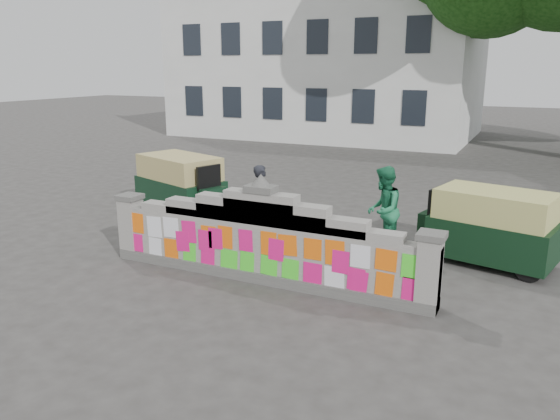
{
  "coord_description": "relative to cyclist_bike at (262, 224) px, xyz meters",
  "views": [
    {
      "loc": [
        4.4,
        -8.39,
        3.86
      ],
      "look_at": [
        -0.1,
        1.0,
        1.1
      ],
      "focal_mm": 35.0,
      "sensor_mm": 36.0,
      "label": 1
    }
  ],
  "objects": [
    {
      "name": "cyclist_rider",
      "position": [
        0.0,
        0.0,
        0.31
      ],
      "size": [
        0.53,
        0.64,
        1.52
      ],
      "primitive_type": "imported",
      "rotation": [
        0.0,
        0.0,
        1.9
      ],
      "color": "black",
      "rests_on": "ground"
    },
    {
      "name": "cyclist_bike",
      "position": [
        0.0,
        0.0,
        0.0
      ],
      "size": [
        1.81,
        1.12,
        0.9
      ],
      "primitive_type": "imported",
      "rotation": [
        0.0,
        0.0,
        1.9
      ],
      "color": "black",
      "rests_on": "ground"
    },
    {
      "name": "rickshaw_right",
      "position": [
        4.68,
        0.82,
        0.33
      ],
      "size": [
        2.79,
        1.74,
        1.5
      ],
      "rotation": [
        0.0,
        0.0,
        2.92
      ],
      "color": "black",
      "rests_on": "ground"
    },
    {
      "name": "rickshaw_left",
      "position": [
        -3.09,
        1.31,
        0.36
      ],
      "size": [
        2.91,
        2.04,
        1.56
      ],
      "rotation": [
        0.0,
        0.0,
        -0.34
      ],
      "color": "black",
      "rests_on": "ground"
    },
    {
      "name": "building",
      "position": [
        -5.99,
        20.02,
        3.57
      ],
      "size": [
        16.0,
        10.0,
        8.9
      ],
      "color": "silver",
      "rests_on": "ground"
    },
    {
      "name": "parapet_wall",
      "position": [
        1.01,
        -1.97,
        0.3
      ],
      "size": [
        6.48,
        0.44,
        2.01
      ],
      "color": "#4C4C49",
      "rests_on": "ground"
    },
    {
      "name": "pedestrian",
      "position": [
        2.58,
        0.57,
        0.48
      ],
      "size": [
        0.79,
        0.97,
        1.85
      ],
      "primitive_type": "imported",
      "rotation": [
        0.0,
        0.0,
        -1.47
      ],
      "color": "#217B4F",
      "rests_on": "ground"
    },
    {
      "name": "ground",
      "position": [
        1.01,
        -1.97,
        -0.45
      ],
      "size": [
        100.0,
        100.0,
        0.0
      ],
      "primitive_type": "plane",
      "color": "#383533",
      "rests_on": "ground"
    }
  ]
}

